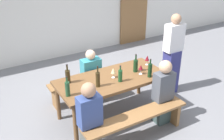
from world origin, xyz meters
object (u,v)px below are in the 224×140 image
bench_far (93,81)px  wine_bottle_5 (150,70)px  seated_guest_near_1 (163,93)px  seated_guest_far_0 (91,78)px  wine_glass_1 (141,67)px  wooden_door (134,7)px  wine_bottle_2 (98,79)px  wine_bottle_4 (68,76)px  wine_glass_0 (113,71)px  wine_bottle_0 (68,89)px  wine_bottle_3 (120,75)px  bench_near (136,120)px  wine_bottle_1 (136,65)px  tasting_table (112,82)px  wine_glass_2 (147,58)px  seated_guest_near_0 (90,119)px  standing_host (172,56)px

bench_far → wine_bottle_5: (0.57, -1.01, 0.53)m
wine_bottle_5 → seated_guest_near_1: size_ratio=0.28×
seated_guest_far_0 → seated_guest_near_1: bearing=32.4°
wine_glass_1 → wooden_door: bearing=57.0°
wine_bottle_2 → wine_bottle_4: 0.50m
wine_glass_0 → seated_guest_far_0: seated_guest_far_0 is taller
bench_far → wine_bottle_0: 1.33m
wine_bottle_3 → seated_guest_far_0: seated_guest_far_0 is taller
bench_near → bench_far: size_ratio=1.00×
wine_bottle_1 → wine_bottle_2: bearing=-171.0°
bench_near → wine_bottle_5: wine_bottle_5 is taller
tasting_table → wine_glass_1: bearing=-14.6°
wine_bottle_4 → wine_glass_2: wine_bottle_4 is taller
wine_bottle_3 → wine_bottle_4: wine_bottle_4 is taller
wine_glass_0 → bench_near: bearing=-92.0°
wine_bottle_5 → bench_far: bearing=119.3°
wooden_door → bench_near: wooden_door is taller
bench_near → seated_guest_far_0: size_ratio=1.64×
bench_near → wine_bottle_3: size_ratio=6.20×
tasting_table → wine_bottle_1: 0.52m
bench_far → wine_bottle_3: bearing=-86.4°
wine_glass_1 → seated_guest_near_0: bearing=-159.5°
wine_bottle_3 → wine_glass_0: 0.17m
bench_far → seated_guest_near_0: (-0.71, -1.31, 0.20)m
wine_bottle_0 → wine_bottle_3: size_ratio=1.14×
tasting_table → wine_bottle_3: size_ratio=6.55×
wine_bottle_3 → wine_bottle_0: bearing=178.8°
wine_bottle_2 → wine_glass_1: wine_bottle_2 is taller
bench_near → seated_guest_far_0: 1.33m
wine_glass_2 → wooden_door: bearing=59.5°
wine_glass_1 → tasting_table: bearing=165.4°
wine_bottle_3 → wine_bottle_5: size_ratio=0.87×
wine_bottle_4 → wine_bottle_2: bearing=-44.1°
standing_host → wine_bottle_5: bearing=24.9°
wooden_door → wine_glass_2: size_ratio=11.54×
seated_guest_near_1 → wine_bottle_3: bearing=54.3°
wine_bottle_0 → wine_glass_2: size_ratio=1.79×
wine_bottle_1 → wine_bottle_4: 1.19m
wine_bottle_0 → wine_bottle_1: 1.34m
wine_bottle_0 → seated_guest_near_1: 1.58m
wine_bottle_3 → wine_glass_2: bearing=20.7°
seated_guest_near_0 → standing_host: size_ratio=0.70×
bench_far → wine_bottle_0: size_ratio=5.44×
wine_bottle_4 → wine_bottle_0: bearing=-112.8°
bench_near → wine_glass_0: size_ratio=9.82×
wine_bottle_0 → seated_guest_near_1: (1.48, -0.43, -0.31)m
wine_bottle_4 → wine_glass_0: wine_bottle_4 is taller
wine_bottle_2 → wine_bottle_0: bearing=-177.9°
wine_bottle_2 → wine_glass_2: size_ratio=1.96×
standing_host → bench_far: bearing=-23.1°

